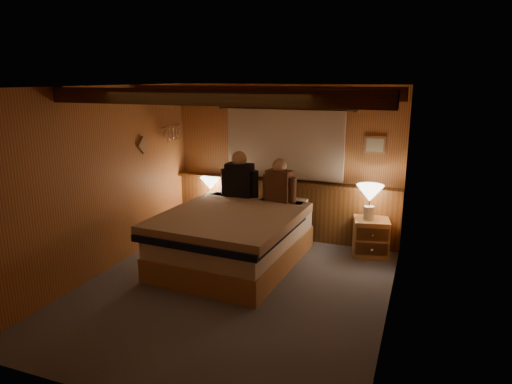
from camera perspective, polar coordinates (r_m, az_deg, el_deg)
The scene contains 19 objects.
floor at distance 5.64m, azimuth -2.96°, elevation -12.12°, with size 4.20×4.20×0.00m, color slate.
ceiling at distance 5.06m, azimuth -3.31°, elevation 13.04°, with size 4.20×4.20×0.00m, color tan.
wall_back at distance 7.15m, azimuth 3.70°, elevation 3.67°, with size 3.60×3.60×0.00m, color #BF7F44.
wall_left at distance 6.16m, azimuth -18.63°, elevation 1.25°, with size 4.20×4.20×0.00m, color #BF7F44.
wall_right at distance 4.81m, azimuth 16.91°, elevation -2.12°, with size 4.20×4.20×0.00m, color #BF7F44.
wall_front at distance 3.51m, azimuth -17.27°, elevation -8.22°, with size 3.60×3.60×0.00m, color #BF7F44.
wainscot at distance 7.26m, azimuth 3.46°, elevation -1.97°, with size 3.60×0.23×0.94m.
curtain_window at distance 7.03m, azimuth 3.57°, elevation 6.15°, with size 2.18×0.09×1.11m.
ceiling_beams at distance 5.20m, azimuth -2.61°, elevation 12.08°, with size 3.60×1.65×0.16m.
coat_rail at distance 7.31m, azimuth -10.60°, elevation 7.40°, with size 0.05×0.55×0.24m.
framed_print at distance 6.81m, azimuth 14.66°, elevation 5.70°, with size 0.30×0.04×0.25m.
bed at distance 6.25m, azimuth -2.82°, elevation -5.60°, with size 1.80×2.27×0.75m.
nightstand_left at distance 7.50m, azimuth -5.69°, elevation -3.33°, with size 0.47×0.43×0.51m.
nightstand_right at distance 6.79m, azimuth 14.15°, elevation -5.47°, with size 0.57×0.53×0.53m.
lamp_left at distance 7.40m, azimuth -5.71°, elevation 0.88°, with size 0.33×0.33×0.43m.
lamp_right at distance 6.61m, azimuth 14.03°, elevation -0.41°, with size 0.38×0.38×0.50m.
person_left at distance 6.86m, azimuth -2.08°, elevation 1.79°, with size 0.59×0.25×0.72m.
person_right at distance 6.61m, azimuth 2.94°, elevation 1.05°, with size 0.53×0.27×0.65m.
duffel_bag at distance 7.06m, azimuth -7.67°, elevation -5.37°, with size 0.53×0.37×0.35m.
Camera 1 is at (2.06, -4.62, 2.50)m, focal length 32.00 mm.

